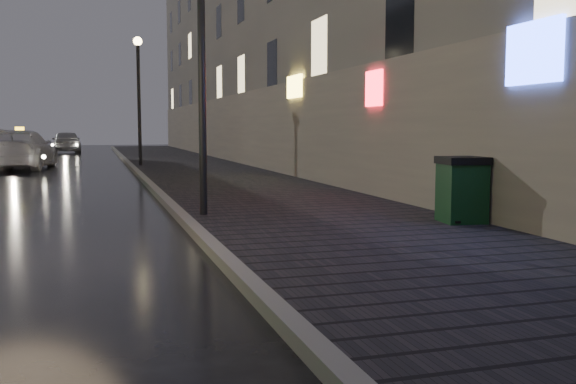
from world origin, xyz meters
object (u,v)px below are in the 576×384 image
object	(u,v)px
car_far	(66,142)
taxi_mid	(20,150)
lamp_near	(201,27)
trash_bin	(462,189)
lamp_far	(139,84)

from	to	relation	value
car_far	taxi_mid	bearing A→B (deg)	81.90
lamp_near	trash_bin	xyz separation A→B (m)	(3.95, -2.19, -2.79)
lamp_near	car_far	bearing A→B (deg)	96.07
trash_bin	taxi_mid	xyz separation A→B (m)	(-8.70, 19.24, 0.10)
trash_bin	car_far	xyz separation A→B (m)	(-7.53, 35.87, 0.04)
trash_bin	car_far	distance (m)	36.66
car_far	trash_bin	bearing A→B (deg)	97.78
taxi_mid	car_far	size ratio (longest dim) A/B	1.26
lamp_near	taxi_mid	bearing A→B (deg)	105.57
lamp_near	car_far	size ratio (longest dim) A/B	1.20
trash_bin	taxi_mid	distance (m)	21.12
lamp_far	taxi_mid	world-z (taller)	lamp_far
lamp_far	trash_bin	distance (m)	18.82
taxi_mid	trash_bin	bearing A→B (deg)	120.67
lamp_far	trash_bin	bearing A→B (deg)	-77.75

